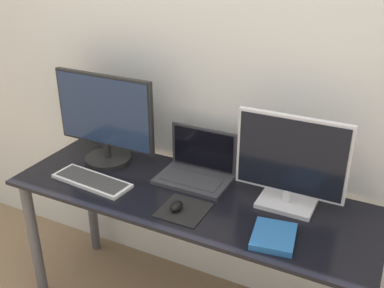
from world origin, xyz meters
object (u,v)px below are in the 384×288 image
(monitor_right, at_px, (291,163))
(monitor_left, at_px, (105,119))
(keyboard, at_px, (92,181))
(mouse, at_px, (176,206))
(laptop, at_px, (197,167))
(book, at_px, (274,236))

(monitor_right, bearing_deg, monitor_left, -180.00)
(keyboard, bearing_deg, monitor_right, 14.28)
(monitor_right, xyz_separation_m, mouse, (-0.40, -0.26, -0.18))
(monitor_left, xyz_separation_m, laptop, (0.49, 0.04, -0.17))
(mouse, xyz_separation_m, book, (0.43, -0.00, -0.01))
(mouse, height_order, book, mouse)
(monitor_right, bearing_deg, keyboard, -165.72)
(monitor_right, xyz_separation_m, laptop, (-0.45, 0.04, -0.15))
(monitor_left, height_order, book, monitor_left)
(laptop, distance_m, mouse, 0.31)
(monitor_right, relative_size, keyboard, 1.16)
(laptop, bearing_deg, book, -32.44)
(keyboard, xyz_separation_m, mouse, (0.47, -0.03, 0.01))
(monitor_left, distance_m, book, 1.03)
(monitor_right, xyz_separation_m, keyboard, (-0.88, -0.22, -0.20))
(monitor_left, height_order, monitor_right, monitor_left)
(monitor_left, relative_size, book, 2.58)
(mouse, bearing_deg, monitor_right, 32.26)
(monitor_left, bearing_deg, laptop, 5.13)
(monitor_right, distance_m, keyboard, 0.93)
(laptop, height_order, mouse, laptop)
(mouse, bearing_deg, book, -0.38)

